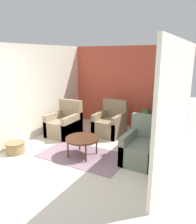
{
  "coord_description": "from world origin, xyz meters",
  "views": [
    {
      "loc": [
        2.51,
        -2.69,
        2.24
      ],
      "look_at": [
        0.0,
        1.85,
        0.88
      ],
      "focal_mm": 35.0,
      "sensor_mm": 36.0,
      "label": 1
    }
  ],
  "objects": [
    {
      "name": "armchair_left",
      "position": [
        -1.21,
        2.05,
        0.31
      ],
      "size": [
        0.74,
        0.88,
        0.97
      ],
      "color": "#9E896B",
      "rests_on": "ground_plane"
    },
    {
      "name": "potted_plant",
      "position": [
        0.74,
        3.4,
        0.43
      ],
      "size": [
        0.32,
        0.29,
        0.71
      ],
      "color": "beige",
      "rests_on": "ground_plane"
    },
    {
      "name": "ground_plane",
      "position": [
        0.0,
        0.0,
        0.0
      ],
      "size": [
        20.0,
        20.0,
        0.0
      ],
      "primitive_type": "plane",
      "color": "beige",
      "rests_on": "ground"
    },
    {
      "name": "wall_right",
      "position": [
        1.84,
        1.85,
        1.26
      ],
      "size": [
        0.06,
        3.69,
        2.51
      ],
      "color": "silver",
      "rests_on": "ground_plane"
    },
    {
      "name": "wicker_basket",
      "position": [
        -1.48,
        0.52,
        0.14
      ],
      "size": [
        0.44,
        0.44,
        0.26
      ],
      "color": "#A37F51",
      "rests_on": "ground_plane"
    },
    {
      "name": "armchair_middle",
      "position": [
        -0.09,
        2.75,
        0.31
      ],
      "size": [
        0.74,
        0.88,
        0.97
      ],
      "color": "#8E7A5B",
      "rests_on": "ground_plane"
    },
    {
      "name": "armchair_right",
      "position": [
        1.27,
        1.54,
        0.31
      ],
      "size": [
        0.74,
        0.88,
        0.97
      ],
      "color": "slate",
      "rests_on": "ground_plane"
    },
    {
      "name": "coffee_table",
      "position": [
        -0.01,
        1.14,
        0.4
      ],
      "size": [
        0.76,
        0.76,
        0.44
      ],
      "color": "#472819",
      "rests_on": "ground_plane"
    },
    {
      "name": "parrot",
      "position": [
        1.33,
        3.27,
        1.36
      ],
      "size": [
        0.11,
        0.19,
        0.23
      ],
      "color": "#D14C2D",
      "rests_on": "birdcage"
    },
    {
      "name": "area_rug",
      "position": [
        -0.01,
        1.14,
        0.01
      ],
      "size": [
        1.94,
        1.12,
        0.01
      ],
      "color": "gray",
      "rests_on": "ground_plane"
    },
    {
      "name": "birdcage",
      "position": [
        1.33,
        3.27,
        0.59
      ],
      "size": [
        0.6,
        0.6,
        1.25
      ],
      "color": "#555559",
      "rests_on": "ground_plane"
    },
    {
      "name": "wall_left",
      "position": [
        -1.84,
        1.85,
        1.26
      ],
      "size": [
        0.06,
        3.69,
        2.51
      ],
      "color": "silver",
      "rests_on": "ground_plane"
    },
    {
      "name": "wall_back_accent",
      "position": [
        0.0,
        3.72,
        1.26
      ],
      "size": [
        3.75,
        0.06,
        2.51
      ],
      "color": "#C64C38",
      "rests_on": "ground_plane"
    }
  ]
}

